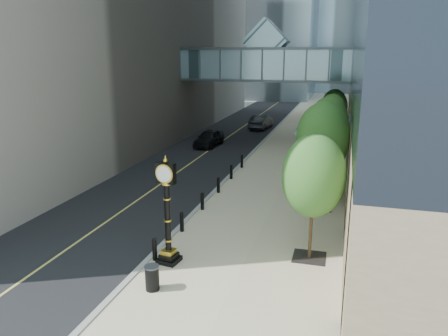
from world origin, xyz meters
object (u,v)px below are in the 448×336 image
Objects in this scene: trash_bin at (152,278)px; pedestrian at (308,185)px; car_far at (261,122)px; car_near at (209,138)px; street_clock at (168,219)px.

pedestrian is at bearing 68.67° from trash_bin.
car_far is (-7.52, 24.38, -0.18)m from pedestrian.
trash_bin is 12.77m from pedestrian.
car_near is (-10.41, 13.43, -0.21)m from pedestrian.
car_far reaches higher than trash_bin.
car_near is at bearing 80.88° from car_far.
trash_bin is at bearing 100.21° from car_far.
street_clock is 2.70m from trash_bin.
street_clock is at bearing 78.73° from pedestrian.
pedestrian is at bearing 112.82° from car_far.
car_near is (-5.77, 25.32, 0.28)m from trash_bin.
street_clock is at bearing 100.06° from car_far.
car_near is (-5.50, 23.09, -1.22)m from street_clock.
street_clock is 2.39× the size of pedestrian.
pedestrian is at bearing -48.16° from car_near.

